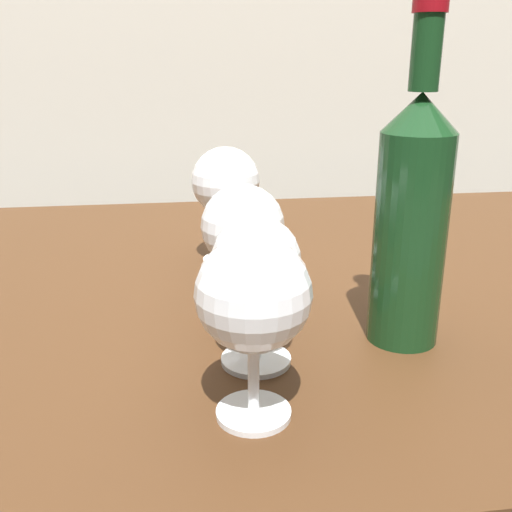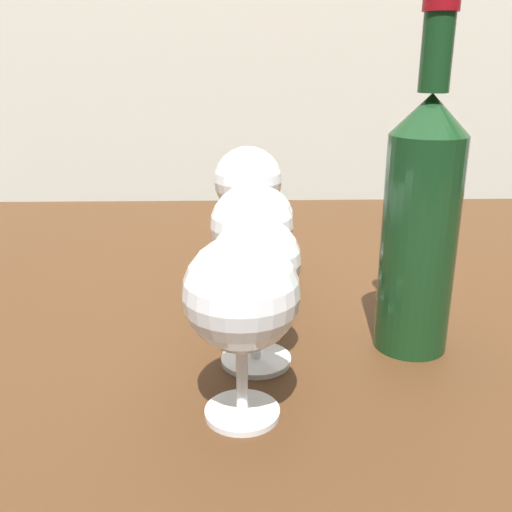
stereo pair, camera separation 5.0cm
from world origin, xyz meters
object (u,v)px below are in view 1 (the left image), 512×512
(wine_glass_cabernet, at_px, (253,297))
(wine_glass_pinot, at_px, (256,265))
(wine_glass_merlot, at_px, (245,221))
(wine_bottle, at_px, (412,216))
(wine_glass_white, at_px, (243,229))
(wine_glass_rose, at_px, (226,183))

(wine_glass_cabernet, height_order, wine_glass_pinot, wine_glass_cabernet)
(wine_glass_cabernet, xyz_separation_m, wine_glass_pinot, (0.01, 0.08, -0.01))
(wine_glass_cabernet, relative_size, wine_glass_pinot, 1.06)
(wine_glass_merlot, distance_m, wine_bottle, 0.21)
(wine_glass_white, bearing_deg, wine_bottle, -21.00)
(wine_glass_white, relative_size, wine_bottle, 0.47)
(wine_glass_merlot, bearing_deg, wine_glass_rose, 98.88)
(wine_glass_pinot, relative_size, wine_bottle, 0.44)
(wine_glass_white, xyz_separation_m, wine_glass_merlot, (0.01, 0.10, -0.02))
(wine_bottle, bearing_deg, wine_glass_cabernet, -145.46)
(wine_glass_cabernet, relative_size, wine_glass_merlot, 1.19)
(wine_glass_merlot, bearing_deg, wine_bottle, -48.26)
(wine_glass_merlot, bearing_deg, wine_glass_cabernet, -95.23)
(wine_glass_pinot, bearing_deg, wine_glass_white, 91.13)
(wine_bottle, bearing_deg, wine_glass_merlot, 131.74)
(wine_glass_rose, bearing_deg, wine_glass_pinot, -89.39)
(wine_glass_cabernet, bearing_deg, wine_glass_white, 86.21)
(wine_glass_cabernet, xyz_separation_m, wine_glass_rose, (0.01, 0.36, 0.01))
(wine_glass_cabernet, height_order, wine_glass_white, same)
(wine_glass_cabernet, bearing_deg, wine_glass_merlot, 84.77)
(wine_glass_merlot, bearing_deg, wine_glass_pinot, -93.55)
(wine_glass_merlot, relative_size, wine_glass_rose, 0.79)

